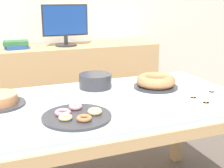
% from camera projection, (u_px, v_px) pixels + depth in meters
% --- Properties ---
extents(dining_table, '(1.66, 0.89, 0.73)m').
position_uv_depth(dining_table, '(104.00, 115.00, 1.79)').
color(dining_table, silver).
rests_on(dining_table, ground).
extents(sideboard, '(1.94, 0.44, 0.86)m').
position_uv_depth(sideboard, '(58.00, 90.00, 3.00)').
color(sideboard, tan).
rests_on(sideboard, ground).
extents(computer_monitor, '(0.42, 0.20, 0.38)m').
position_uv_depth(computer_monitor, '(65.00, 25.00, 2.87)').
color(computer_monitor, '#262628').
rests_on(computer_monitor, sideboard).
extents(book_stack, '(0.23, 0.19, 0.07)m').
position_uv_depth(book_stack, '(16.00, 45.00, 2.75)').
color(book_stack, '#23478C').
rests_on(book_stack, sideboard).
extents(cake_golden_bundt, '(0.29, 0.29, 0.08)m').
position_uv_depth(cake_golden_bundt, '(156.00, 82.00, 2.01)').
color(cake_golden_bundt, '#333338').
rests_on(cake_golden_bundt, dining_table).
extents(pastry_platter, '(0.34, 0.34, 0.04)m').
position_uv_depth(pastry_platter, '(77.00, 116.00, 1.51)').
color(pastry_platter, '#333338').
rests_on(pastry_platter, dining_table).
extents(plate_stack, '(0.21, 0.21, 0.09)m').
position_uv_depth(plate_stack, '(95.00, 81.00, 2.00)').
color(plate_stack, '#333338').
rests_on(plate_stack, dining_table).
extents(tealight_centre, '(0.04, 0.04, 0.04)m').
position_uv_depth(tealight_centre, '(193.00, 98.00, 1.77)').
color(tealight_centre, silver).
rests_on(tealight_centre, dining_table).
extents(tealight_right_edge, '(0.04, 0.04, 0.04)m').
position_uv_depth(tealight_right_edge, '(206.00, 104.00, 1.69)').
color(tealight_right_edge, silver).
rests_on(tealight_right_edge, dining_table).
extents(tealight_near_front, '(0.04, 0.04, 0.04)m').
position_uv_depth(tealight_near_front, '(212.00, 93.00, 1.87)').
color(tealight_near_front, silver).
rests_on(tealight_near_front, dining_table).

